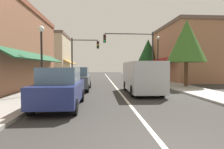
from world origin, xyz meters
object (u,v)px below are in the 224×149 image
object	(u,v)px
street_lamp_left_near	(42,48)
tree_right_near	(187,41)
parked_car_nearest_left	(61,88)
tree_right_far	(148,53)
traffic_signal_left_corner	(81,52)
traffic_signal_mast_arm	(136,47)
street_lamp_right_mid	(158,52)
van_in_lane	(142,76)
parked_car_second_left	(78,79)

from	to	relation	value
street_lamp_left_near	tree_right_near	distance (m)	11.56
street_lamp_left_near	parked_car_nearest_left	bearing A→B (deg)	-61.78
parked_car_nearest_left	street_lamp_left_near	distance (m)	4.35
tree_right_far	traffic_signal_left_corner	bearing A→B (deg)	-152.80
traffic_signal_mast_arm	tree_right_far	xyz separation A→B (m)	(3.32, 6.84, -0.06)
traffic_signal_mast_arm	street_lamp_right_mid	world-z (taller)	traffic_signal_mast_arm
tree_right_near	van_in_lane	bearing A→B (deg)	-146.91
parked_car_second_left	tree_right_near	bearing A→B (deg)	7.04
traffic_signal_mast_arm	street_lamp_left_near	distance (m)	12.45
parked_car_second_left	traffic_signal_left_corner	bearing A→B (deg)	93.94
parked_car_nearest_left	tree_right_near	size ratio (longest dim) A/B	0.71
parked_car_nearest_left	traffic_signal_left_corner	world-z (taller)	traffic_signal_left_corner
tree_right_far	tree_right_near	bearing A→B (deg)	-90.64
parked_car_nearest_left	traffic_signal_mast_arm	bearing A→B (deg)	65.89
street_lamp_left_near	traffic_signal_mast_arm	bearing A→B (deg)	51.41
parked_car_nearest_left	traffic_signal_mast_arm	distance (m)	14.69
street_lamp_right_mid	street_lamp_left_near	bearing A→B (deg)	-140.14
traffic_signal_mast_arm	street_lamp_right_mid	size ratio (longest dim) A/B	1.14
tree_right_near	traffic_signal_mast_arm	bearing A→B (deg)	117.90
tree_right_far	street_lamp_right_mid	bearing A→B (deg)	-97.83
street_lamp_left_near	tree_right_near	bearing A→B (deg)	18.67
traffic_signal_mast_arm	street_lamp_left_near	size ratio (longest dim) A/B	1.37
street_lamp_right_mid	traffic_signal_left_corner	bearing A→B (deg)	159.36
traffic_signal_mast_arm	street_lamp_left_near	bearing A→B (deg)	-128.59
traffic_signal_mast_arm	tree_right_far	world-z (taller)	tree_right_far
traffic_signal_left_corner	tree_right_far	bearing A→B (deg)	27.20
traffic_signal_mast_arm	tree_right_near	bearing A→B (deg)	-62.10
traffic_signal_mast_arm	tree_right_far	size ratio (longest dim) A/B	0.97
van_in_lane	tree_right_far	distance (m)	16.71
van_in_lane	street_lamp_right_mid	size ratio (longest dim) A/B	1.01
street_lamp_right_mid	tree_right_near	distance (m)	4.73
traffic_signal_left_corner	street_lamp_left_near	xyz separation A→B (m)	(-1.32, -11.52, -0.63)
traffic_signal_mast_arm	parked_car_second_left	bearing A→B (deg)	-129.46
parked_car_nearest_left	parked_car_second_left	xyz separation A→B (m)	(0.09, 5.98, 0.00)
tree_right_near	parked_car_second_left	bearing A→B (deg)	-173.15
traffic_signal_left_corner	tree_right_far	xyz separation A→B (m)	(9.74, 5.00, 0.42)
street_lamp_left_near	tree_right_near	size ratio (longest dim) A/B	0.74
parked_car_nearest_left	street_lamp_right_mid	xyz separation A→B (m)	(8.11, 11.66, 2.55)
parked_car_nearest_left	tree_right_near	world-z (taller)	tree_right_near
parked_car_second_left	street_lamp_right_mid	world-z (taller)	street_lamp_right_mid
parked_car_nearest_left	traffic_signal_mast_arm	size ratio (longest dim) A/B	0.70
parked_car_second_left	traffic_signal_mast_arm	xyz separation A→B (m)	(5.83, 7.09, 3.16)
tree_right_near	tree_right_far	world-z (taller)	tree_right_far
traffic_signal_left_corner	tree_right_near	size ratio (longest dim) A/B	0.93
van_in_lane	street_lamp_right_mid	bearing A→B (deg)	65.28
tree_right_far	parked_car_second_left	bearing A→B (deg)	-123.32
parked_car_nearest_left	street_lamp_left_near	world-z (taller)	street_lamp_left_near
van_in_lane	tree_right_near	bearing A→B (deg)	33.46
parked_car_second_left	tree_right_near	size ratio (longest dim) A/B	0.71
traffic_signal_left_corner	street_lamp_right_mid	xyz separation A→B (m)	(8.60, -3.24, -0.13)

